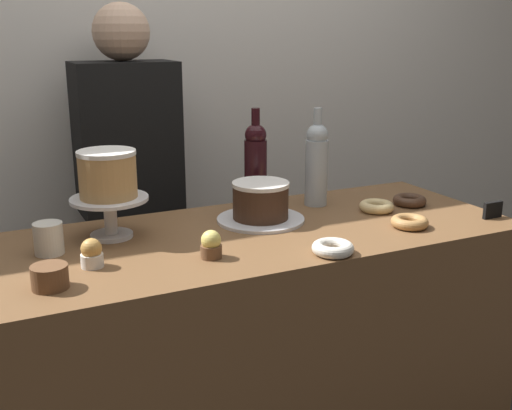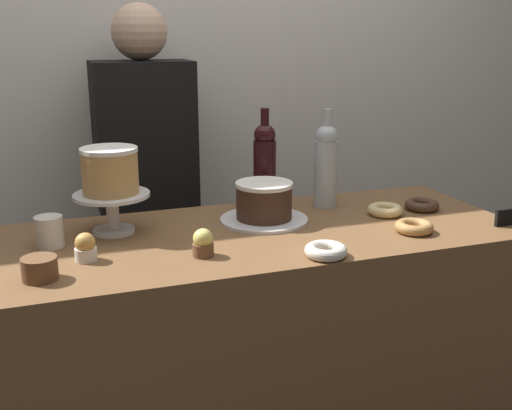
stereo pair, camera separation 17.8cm
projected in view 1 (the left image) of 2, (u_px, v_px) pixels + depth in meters
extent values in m
cube|color=silver|center=(161.00, 83.00, 2.47)|extent=(6.00, 0.05, 2.60)
cube|color=brown|center=(256.00, 373.00, 1.93)|extent=(1.56, 0.63, 0.94)
cylinder|color=silver|center=(112.00, 235.00, 1.75)|extent=(0.12, 0.12, 0.01)
cylinder|color=silver|center=(110.00, 217.00, 1.73)|extent=(0.04, 0.04, 0.10)
cylinder|color=silver|center=(109.00, 199.00, 1.72)|extent=(0.22, 0.22, 0.01)
cylinder|color=tan|center=(108.00, 176.00, 1.70)|extent=(0.16, 0.16, 0.12)
cylinder|color=white|center=(106.00, 153.00, 1.68)|extent=(0.16, 0.16, 0.01)
cylinder|color=white|center=(261.00, 219.00, 1.90)|extent=(0.27, 0.27, 0.01)
cylinder|color=#3D2619|center=(261.00, 202.00, 1.88)|extent=(0.17, 0.17, 0.10)
cylinder|color=white|center=(261.00, 184.00, 1.87)|extent=(0.17, 0.17, 0.01)
cylinder|color=black|center=(256.00, 173.00, 2.05)|extent=(0.08, 0.08, 0.22)
sphere|color=black|center=(256.00, 135.00, 2.01)|extent=(0.07, 0.07, 0.07)
cylinder|color=black|center=(256.00, 119.00, 2.00)|extent=(0.03, 0.03, 0.08)
cylinder|color=#B2BCC1|center=(316.00, 173.00, 2.05)|extent=(0.08, 0.08, 0.22)
sphere|color=#B2BCC1|center=(317.00, 135.00, 2.01)|extent=(0.07, 0.07, 0.07)
cylinder|color=#B2BCC1|center=(318.00, 119.00, 2.00)|extent=(0.03, 0.03, 0.08)
cylinder|color=brown|center=(211.00, 251.00, 1.59)|extent=(0.06, 0.06, 0.03)
sphere|color=#EFDB6B|center=(211.00, 240.00, 1.58)|extent=(0.05, 0.05, 0.05)
cylinder|color=white|center=(92.00, 260.00, 1.52)|extent=(0.06, 0.06, 0.03)
sphere|color=#CC9347|center=(91.00, 249.00, 1.52)|extent=(0.05, 0.05, 0.05)
torus|color=#B27F47|center=(410.00, 222.00, 1.83)|extent=(0.11, 0.11, 0.03)
torus|color=#472D1E|center=(410.00, 200.00, 2.07)|extent=(0.11, 0.11, 0.03)
torus|color=silver|center=(333.00, 248.00, 1.61)|extent=(0.11, 0.11, 0.03)
torus|color=#E0C17F|center=(377.00, 206.00, 2.00)|extent=(0.11, 0.11, 0.03)
cylinder|color=brown|center=(51.00, 286.00, 1.40)|extent=(0.08, 0.08, 0.01)
cylinder|color=brown|center=(50.00, 281.00, 1.40)|extent=(0.08, 0.08, 0.01)
cylinder|color=brown|center=(50.00, 277.00, 1.39)|extent=(0.08, 0.08, 0.01)
cylinder|color=brown|center=(49.00, 272.00, 1.39)|extent=(0.08, 0.08, 0.01)
cylinder|color=brown|center=(49.00, 268.00, 1.39)|extent=(0.08, 0.08, 0.01)
cube|color=black|center=(493.00, 210.00, 1.92)|extent=(0.07, 0.01, 0.05)
cylinder|color=silver|center=(49.00, 238.00, 1.61)|extent=(0.08, 0.08, 0.08)
cube|color=black|center=(137.00, 314.00, 2.42)|extent=(0.28, 0.18, 0.85)
cube|color=black|center=(127.00, 139.00, 2.23)|extent=(0.36, 0.22, 0.55)
sphere|color=tan|center=(121.00, 32.00, 2.13)|extent=(0.20, 0.20, 0.20)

